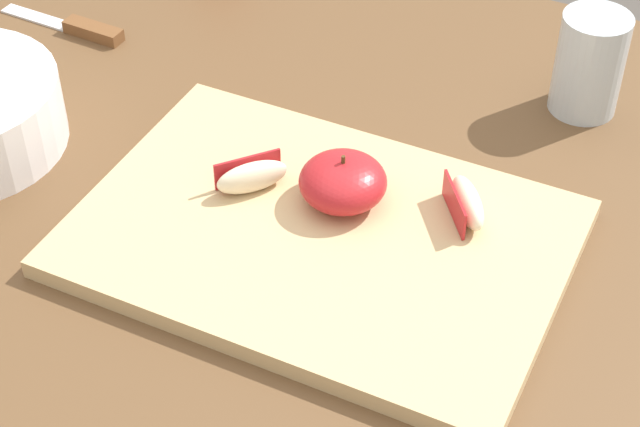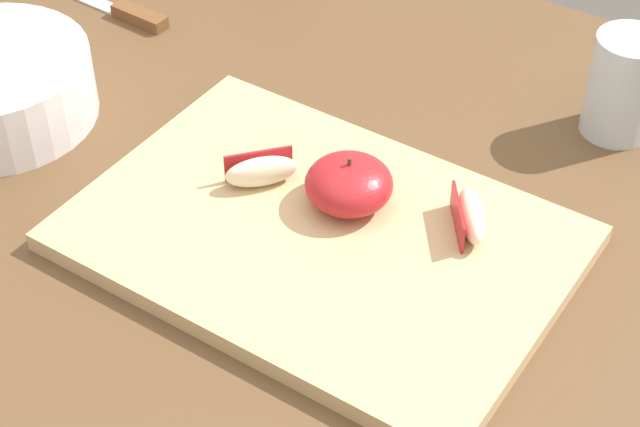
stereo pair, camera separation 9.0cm
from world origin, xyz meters
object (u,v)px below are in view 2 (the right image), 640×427
at_px(paring_knife, 131,13).
at_px(drinking_glass_water, 623,86).
at_px(apple_wedge_front, 261,171).
at_px(apple_half_skin_up, 349,184).
at_px(apple_wedge_right, 470,216).
at_px(cutting_board, 320,238).

height_order(paring_knife, drinking_glass_water, drinking_glass_water).
distance_m(apple_wedge_front, drinking_glass_water, 0.36).
height_order(apple_half_skin_up, apple_wedge_front, apple_half_skin_up).
xyz_separation_m(apple_wedge_right, drinking_glass_water, (0.04, 0.23, 0.02)).
bearing_deg(cutting_board, apple_wedge_right, 34.82).
bearing_deg(apple_half_skin_up, apple_wedge_right, 15.09).
bearing_deg(apple_wedge_right, apple_wedge_front, -164.97).
distance_m(apple_half_skin_up, drinking_glass_water, 0.30).
relative_size(cutting_board, apple_half_skin_up, 5.35).
height_order(apple_wedge_right, paring_knife, apple_wedge_right).
distance_m(apple_half_skin_up, apple_wedge_front, 0.08).
bearing_deg(apple_wedge_front, drinking_glass_water, 50.38).
relative_size(paring_knife, drinking_glass_water, 1.53).
xyz_separation_m(cutting_board, paring_knife, (-0.39, 0.19, -0.00)).
bearing_deg(apple_wedge_right, paring_knife, 166.10).
height_order(apple_wedge_front, drinking_glass_water, drinking_glass_water).
relative_size(apple_half_skin_up, drinking_glass_water, 0.74).
height_order(apple_half_skin_up, drinking_glass_water, drinking_glass_water).
relative_size(apple_half_skin_up, apple_wedge_front, 1.21).
distance_m(cutting_board, paring_knife, 0.43).
bearing_deg(apple_wedge_right, apple_half_skin_up, -164.91).
relative_size(apple_half_skin_up, paring_knife, 0.48).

